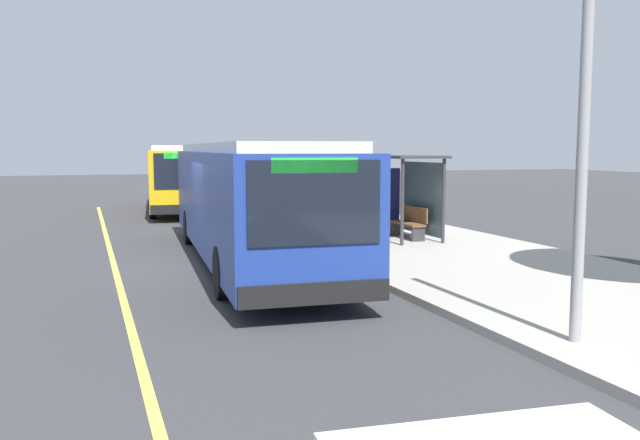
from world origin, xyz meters
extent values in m
plane|color=#38383A|center=(0.00, 0.00, 0.00)|extent=(120.00, 120.00, 0.00)
cube|color=#A8A399|center=(0.00, 6.00, 0.07)|extent=(44.00, 6.40, 0.15)
cube|color=#E0D64C|center=(0.00, -2.20, 0.00)|extent=(36.00, 0.14, 0.01)
cube|color=navy|center=(-0.26, 1.00, 1.55)|extent=(12.51, 3.36, 2.40)
cube|color=silver|center=(-0.26, 1.00, 2.85)|extent=(11.50, 3.04, 0.20)
cube|color=black|center=(5.93, 0.59, 1.98)|extent=(0.18, 2.17, 1.34)
cube|color=black|center=(-0.17, 2.29, 1.84)|extent=(10.86, 0.76, 1.06)
cube|color=yellow|center=(-0.17, 2.29, 0.57)|extent=(11.72, 0.80, 0.28)
cube|color=#26D83F|center=(5.93, 0.59, 2.57)|extent=(0.12, 1.40, 0.24)
cube|color=black|center=(5.94, 0.59, 0.53)|extent=(0.24, 2.50, 0.36)
cylinder|color=black|center=(3.64, 1.90, 0.50)|extent=(1.02, 0.35, 1.00)
cylinder|color=black|center=(3.49, -0.40, 0.50)|extent=(1.02, 0.35, 1.00)
cylinder|color=black|center=(-3.89, 2.40, 0.50)|extent=(1.02, 0.35, 1.00)
cylinder|color=black|center=(-4.04, 0.09, 0.50)|extent=(1.02, 0.35, 1.00)
cube|color=gold|center=(-14.88, 1.25, 1.55)|extent=(10.67, 3.55, 2.40)
cube|color=silver|center=(-14.88, 1.25, 2.85)|extent=(9.82, 3.22, 0.20)
cube|color=black|center=(-9.65, 0.74, 1.98)|extent=(0.25, 2.16, 1.34)
cube|color=black|center=(-14.75, 2.53, 1.84)|extent=(9.18, 0.93, 1.06)
cube|color=black|center=(-14.75, 2.53, 0.57)|extent=(9.91, 1.00, 0.28)
cube|color=#26D83F|center=(-9.65, 0.74, 2.57)|extent=(0.17, 1.40, 0.24)
cube|color=black|center=(-9.64, 0.74, 0.53)|extent=(0.32, 2.49, 0.36)
cylinder|color=black|center=(-11.53, 2.08, 0.50)|extent=(1.02, 0.38, 1.00)
cylinder|color=black|center=(-11.76, -0.22, 0.50)|extent=(1.02, 0.38, 1.00)
cylinder|color=black|center=(-17.89, 2.70, 0.50)|extent=(1.02, 0.38, 1.00)
cylinder|color=black|center=(-18.12, 0.40, 0.50)|extent=(1.02, 0.38, 1.00)
cylinder|color=#333338|center=(-0.72, 6.76, 1.35)|extent=(0.10, 0.10, 2.40)
cylinder|color=#333338|center=(-0.72, 5.46, 1.35)|extent=(0.10, 0.10, 2.40)
cylinder|color=#333338|center=(-3.32, 6.76, 1.35)|extent=(0.10, 0.10, 2.40)
cylinder|color=#333338|center=(-3.32, 5.46, 1.35)|extent=(0.10, 0.10, 2.40)
cube|color=#333338|center=(-2.02, 6.11, 2.59)|extent=(2.90, 1.60, 0.08)
cube|color=#4C606B|center=(-2.02, 6.76, 1.35)|extent=(2.47, 0.04, 2.16)
cube|color=navy|center=(-3.32, 6.11, 1.30)|extent=(0.06, 1.11, 1.82)
cube|color=brown|center=(-1.97, 6.26, 0.60)|extent=(1.60, 0.44, 0.06)
cube|color=brown|center=(-1.97, 6.50, 0.88)|extent=(1.60, 0.05, 0.44)
cube|color=#333338|center=(-2.69, 6.26, 0.38)|extent=(0.08, 0.40, 0.45)
cube|color=#333338|center=(-1.25, 6.26, 0.38)|extent=(0.08, 0.40, 0.45)
cylinder|color=#333338|center=(0.43, 3.30, 1.55)|extent=(0.07, 0.07, 2.80)
cube|color=white|center=(0.43, 3.28, 2.65)|extent=(0.44, 0.03, 0.56)
cube|color=red|center=(0.43, 3.27, 2.65)|extent=(0.40, 0.01, 0.16)
cylinder|color=#282D47|center=(-1.75, 4.19, 0.57)|extent=(0.14, 0.14, 0.85)
cylinder|color=#282D47|center=(-1.75, 4.01, 0.57)|extent=(0.14, 0.14, 0.85)
cube|color=beige|center=(-1.75, 4.10, 1.31)|extent=(0.24, 0.40, 0.62)
sphere|color=tan|center=(-1.75, 4.10, 1.73)|extent=(0.22, 0.22, 0.22)
cylinder|color=gray|center=(8.41, 3.57, 3.35)|extent=(0.16, 0.16, 6.40)
camera|label=1|loc=(15.73, -2.82, 2.83)|focal=37.23mm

